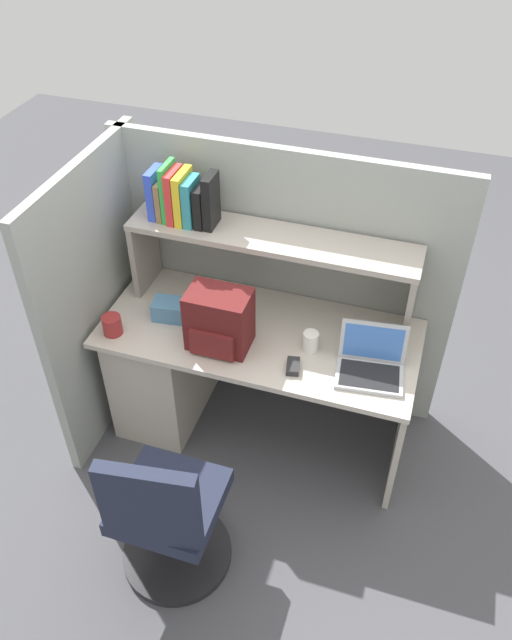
{
  "coord_description": "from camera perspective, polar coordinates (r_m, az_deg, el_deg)",
  "views": [
    {
      "loc": [
        0.72,
        -2.28,
        2.86
      ],
      "look_at": [
        0.0,
        -0.05,
        0.85
      ],
      "focal_mm": 35.79,
      "sensor_mm": 36.0,
      "label": 1
    }
  ],
  "objects": [
    {
      "name": "ground_plane",
      "position": [
        3.73,
        0.24,
        -9.47
      ],
      "size": [
        8.0,
        8.0,
        0.0
      ],
      "primitive_type": "plane",
      "color": "#4C4C51"
    },
    {
      "name": "desk",
      "position": [
        3.53,
        -5.78,
        -3.72
      ],
      "size": [
        1.6,
        0.7,
        0.73
      ],
      "color": "beige",
      "rests_on": "ground_plane"
    },
    {
      "name": "cubicle_partition_rear",
      "position": [
        3.46,
        2.19,
        3.48
      ],
      "size": [
        1.84,
        0.05,
        1.55
      ],
      "primitive_type": "cube",
      "color": "#939991",
      "rests_on": "ground_plane"
    },
    {
      "name": "cubicle_partition_left",
      "position": [
        3.43,
        -13.63,
        1.89
      ],
      "size": [
        0.05,
        1.06,
        1.55
      ],
      "primitive_type": "cube",
      "color": "#939991",
      "rests_on": "ground_plane"
    },
    {
      "name": "overhead_hutch",
      "position": [
        3.14,
        1.41,
        6.06
      ],
      "size": [
        1.44,
        0.28,
        0.45
      ],
      "color": "gray",
      "rests_on": "desk"
    },
    {
      "name": "reference_books_on_shelf",
      "position": [
        3.16,
        -6.56,
        10.8
      ],
      "size": [
        0.34,
        0.18,
        0.29
      ],
      "color": "blue",
      "rests_on": "overhead_hutch"
    },
    {
      "name": "laptop",
      "position": [
        3.02,
        10.23,
        -3.81
      ],
      "size": [
        0.34,
        0.29,
        0.22
      ],
      "color": "#B7BABF",
      "rests_on": "desk"
    },
    {
      "name": "backpack",
      "position": [
        3.04,
        -3.35,
        -0.07
      ],
      "size": [
        0.3,
        0.23,
        0.31
      ],
      "color": "#591919",
      "rests_on": "desk"
    },
    {
      "name": "computer_mouse",
      "position": [
        3.01,
        3.33,
        -4.15
      ],
      "size": [
        0.08,
        0.11,
        0.03
      ],
      "primitive_type": "cube",
      "rotation": [
        0.0,
        0.0,
        0.19
      ],
      "color": "#262628",
      "rests_on": "desk"
    },
    {
      "name": "paper_cup",
      "position": [
        3.09,
        4.9,
        -1.92
      ],
      "size": [
        0.08,
        0.08,
        0.1
      ],
      "primitive_type": "cylinder",
      "color": "white",
      "rests_on": "desk"
    },
    {
      "name": "tissue_box",
      "position": [
        3.28,
        -7.28,
        0.89
      ],
      "size": [
        0.23,
        0.15,
        0.1
      ],
      "primitive_type": "cube",
      "rotation": [
        0.0,
        0.0,
        0.12
      ],
      "color": "teal",
      "rests_on": "desk"
    },
    {
      "name": "snack_canister",
      "position": [
        3.25,
        -12.74,
        -0.44
      ],
      "size": [
        0.1,
        0.1,
        0.1
      ],
      "primitive_type": "cylinder",
      "color": "maroon",
      "rests_on": "desk"
    },
    {
      "name": "office_chair",
      "position": [
        2.93,
        -7.94,
        -17.25
      ],
      "size": [
        0.52,
        0.52,
        0.93
      ],
      "rotation": [
        0.0,
        0.0,
        3.28
      ],
      "color": "black",
      "rests_on": "ground_plane"
    }
  ]
}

